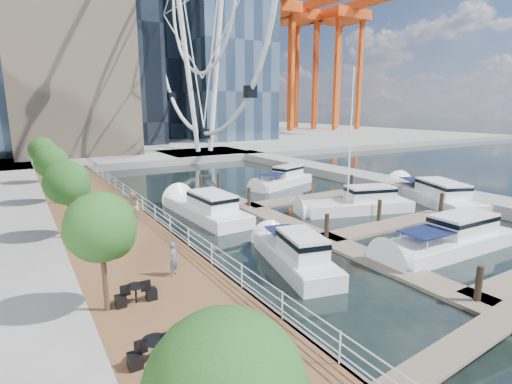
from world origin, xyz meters
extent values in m
plane|color=black|center=(0.00, 0.00, 0.00)|extent=(520.00, 520.00, 0.00)
cube|color=brown|center=(-9.00, 15.00, 0.50)|extent=(6.00, 60.00, 1.00)
cube|color=#595954|center=(-6.00, 15.00, 0.50)|extent=(0.25, 60.00, 1.00)
cube|color=gray|center=(0.00, 102.00, 0.50)|extent=(200.00, 114.00, 1.00)
cube|color=gray|center=(20.00, 20.00, 0.50)|extent=(4.00, 60.00, 1.00)
cube|color=gray|center=(14.00, 52.00, 0.50)|extent=(14.00, 12.00, 1.00)
cube|color=#6D6051|center=(3.00, 10.00, 0.10)|extent=(2.00, 32.00, 0.20)
cube|color=#6D6051|center=(9.00, 8.00, 0.10)|extent=(12.00, 2.00, 0.20)
cube|color=#6D6051|center=(9.00, 18.00, 0.10)|extent=(12.00, 2.00, 0.20)
cylinder|color=white|center=(11.50, 52.00, 14.00)|extent=(0.80, 0.80, 26.00)
cylinder|color=white|center=(16.50, 52.00, 14.00)|extent=(0.80, 0.80, 26.00)
cylinder|color=#3F2B1C|center=(-11.40, 4.00, 2.20)|extent=(0.20, 0.20, 2.40)
sphere|color=#265B1E|center=(-11.40, 4.00, 4.30)|extent=(2.60, 2.60, 2.60)
cylinder|color=#3F2B1C|center=(-11.40, 14.00, 2.20)|extent=(0.20, 0.20, 2.40)
sphere|color=#265B1E|center=(-11.40, 14.00, 4.30)|extent=(2.60, 2.60, 2.60)
cylinder|color=#3F2B1C|center=(-11.40, 24.00, 2.20)|extent=(0.20, 0.20, 2.40)
sphere|color=#265B1E|center=(-11.40, 24.00, 4.30)|extent=(2.60, 2.60, 2.60)
cylinder|color=#3F2B1C|center=(-11.40, 34.00, 2.20)|extent=(0.20, 0.20, 2.40)
sphere|color=#265B1E|center=(-11.40, 34.00, 4.30)|extent=(2.60, 2.60, 2.60)
imported|color=#545670|center=(-8.09, 5.77, 1.79)|extent=(0.68, 0.67, 1.58)
imported|color=gray|center=(-7.39, 15.47, 1.98)|extent=(0.88, 1.06, 1.96)
imported|color=#393B47|center=(-10.15, 31.06, 1.76)|extent=(0.96, 0.61, 1.52)
imported|color=#0E341D|center=(-10.15, -3.39, 2.35)|extent=(3.90, 3.93, 2.69)
camera|label=1|loc=(-13.76, -10.80, 8.60)|focal=28.00mm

